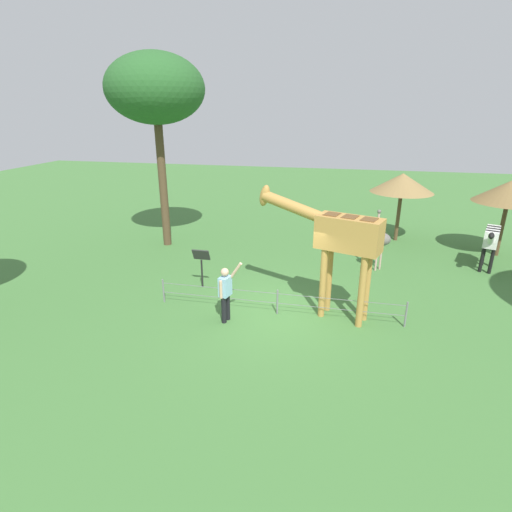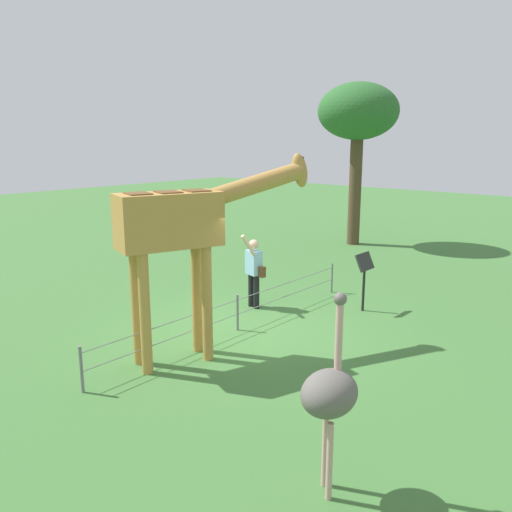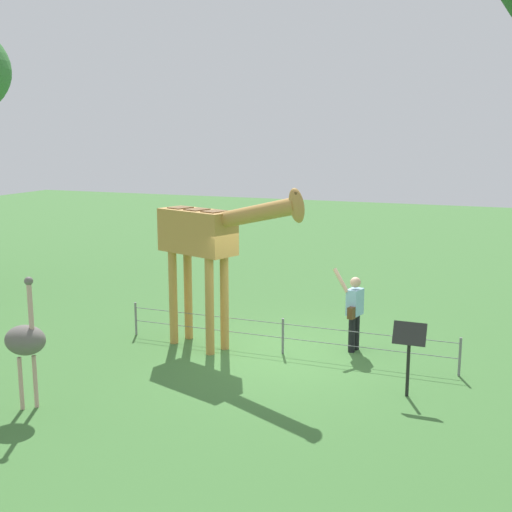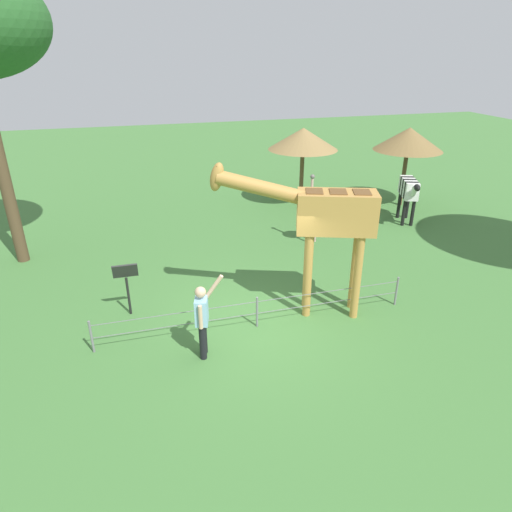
{
  "view_description": "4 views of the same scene",
  "coord_description": "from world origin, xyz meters",
  "px_view_note": "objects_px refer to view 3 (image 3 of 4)",
  "views": [
    {
      "loc": [
        -1.61,
        10.36,
        5.6
      ],
      "look_at": [
        0.41,
        1.12,
        2.1
      ],
      "focal_mm": 28.24,
      "sensor_mm": 36.0,
      "label": 1
    },
    {
      "loc": [
        -7.38,
        -6.65,
        3.8
      ],
      "look_at": [
        -0.04,
        -0.39,
        1.62
      ],
      "focal_mm": 36.82,
      "sensor_mm": 36.0,
      "label": 2
    },
    {
      "loc": [
        4.15,
        -12.08,
        4.52
      ],
      "look_at": [
        -0.5,
        -0.09,
        2.06
      ],
      "focal_mm": 45.82,
      "sensor_mm": 36.0,
      "label": 3
    },
    {
      "loc": [
        2.31,
        8.32,
        5.72
      ],
      "look_at": [
        0.25,
        0.94,
        2.14
      ],
      "focal_mm": 31.49,
      "sensor_mm": 36.0,
      "label": 4
    }
  ],
  "objects_px": {
    "visitor": "(354,309)",
    "ostrich": "(26,340)",
    "info_sign": "(409,344)",
    "giraffe": "(207,240)"
  },
  "relations": [
    {
      "from": "giraffe",
      "to": "info_sign",
      "type": "relative_size",
      "value": 2.72
    },
    {
      "from": "visitor",
      "to": "ostrich",
      "type": "xyz_separation_m",
      "value": [
        -4.35,
        -4.8,
        0.27
      ]
    },
    {
      "from": "info_sign",
      "to": "giraffe",
      "type": "bearing_deg",
      "value": 166.39
    },
    {
      "from": "ostrich",
      "to": "visitor",
      "type": "bearing_deg",
      "value": 47.79
    },
    {
      "from": "giraffe",
      "to": "visitor",
      "type": "xyz_separation_m",
      "value": [
        2.88,
        0.98,
        -1.43
      ]
    },
    {
      "from": "info_sign",
      "to": "visitor",
      "type": "bearing_deg",
      "value": 125.01
    },
    {
      "from": "visitor",
      "to": "ostrich",
      "type": "bearing_deg",
      "value": -132.21
    },
    {
      "from": "visitor",
      "to": "ostrich",
      "type": "height_order",
      "value": "ostrich"
    },
    {
      "from": "visitor",
      "to": "info_sign",
      "type": "height_order",
      "value": "visitor"
    },
    {
      "from": "giraffe",
      "to": "info_sign",
      "type": "height_order",
      "value": "giraffe"
    }
  ]
}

